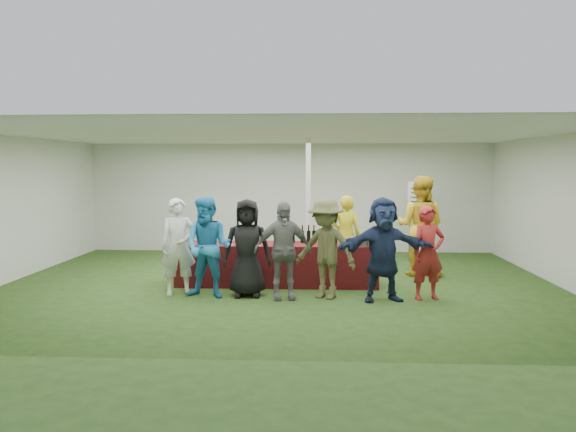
{
  "coord_description": "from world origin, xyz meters",
  "views": [
    {
      "loc": [
        0.66,
        -10.01,
        2.14
      ],
      "look_at": [
        0.16,
        0.0,
        1.25
      ],
      "focal_mm": 35.0,
      "sensor_mm": 36.0,
      "label": 1
    }
  ],
  "objects_px": {
    "customer_5": "(383,249)",
    "customer_6": "(428,253)",
    "serving_table": "(277,264)",
    "customer_0": "(178,246)",
    "customer_2": "(247,248)",
    "customer_3": "(283,250)",
    "staff_back": "(420,226)",
    "wine_list_sign": "(419,203)",
    "staff_pourer": "(346,236)",
    "customer_1": "(208,247)",
    "dump_bucket": "(365,241)",
    "customer_4": "(326,249)"
  },
  "relations": [
    {
      "from": "serving_table",
      "to": "dump_bucket",
      "type": "bearing_deg",
      "value": -7.99
    },
    {
      "from": "staff_back",
      "to": "customer_3",
      "type": "xyz_separation_m",
      "value": [
        -2.56,
        -2.07,
        -0.19
      ]
    },
    {
      "from": "customer_0",
      "to": "customer_6",
      "type": "height_order",
      "value": "customer_0"
    },
    {
      "from": "customer_0",
      "to": "customer_2",
      "type": "xyz_separation_m",
      "value": [
        1.16,
        -0.07,
        -0.0
      ]
    },
    {
      "from": "wine_list_sign",
      "to": "customer_5",
      "type": "height_order",
      "value": "wine_list_sign"
    },
    {
      "from": "customer_5",
      "to": "customer_6",
      "type": "relative_size",
      "value": 1.1
    },
    {
      "from": "staff_back",
      "to": "serving_table",
      "type": "bearing_deg",
      "value": 42.54
    },
    {
      "from": "customer_3",
      "to": "customer_5",
      "type": "bearing_deg",
      "value": -13.75
    },
    {
      "from": "serving_table",
      "to": "customer_0",
      "type": "bearing_deg",
      "value": -151.85
    },
    {
      "from": "staff_pourer",
      "to": "customer_3",
      "type": "relative_size",
      "value": 1.0
    },
    {
      "from": "staff_pourer",
      "to": "customer_3",
      "type": "bearing_deg",
      "value": 64.63
    },
    {
      "from": "customer_1",
      "to": "customer_3",
      "type": "relative_size",
      "value": 1.05
    },
    {
      "from": "wine_list_sign",
      "to": "customer_6",
      "type": "relative_size",
      "value": 1.19
    },
    {
      "from": "customer_6",
      "to": "staff_pourer",
      "type": "bearing_deg",
      "value": 106.9
    },
    {
      "from": "dump_bucket",
      "to": "wine_list_sign",
      "type": "xyz_separation_m",
      "value": [
        1.44,
        2.88,
        0.48
      ]
    },
    {
      "from": "customer_1",
      "to": "serving_table",
      "type": "bearing_deg",
      "value": 57.08
    },
    {
      "from": "staff_back",
      "to": "customer_4",
      "type": "relative_size",
      "value": 1.2
    },
    {
      "from": "dump_bucket",
      "to": "customer_4",
      "type": "bearing_deg",
      "value": -131.62
    },
    {
      "from": "dump_bucket",
      "to": "customer_2",
      "type": "height_order",
      "value": "customer_2"
    },
    {
      "from": "staff_back",
      "to": "customer_0",
      "type": "height_order",
      "value": "staff_back"
    },
    {
      "from": "customer_0",
      "to": "customer_6",
      "type": "distance_m",
      "value": 4.09
    },
    {
      "from": "dump_bucket",
      "to": "staff_back",
      "type": "bearing_deg",
      "value": 45.89
    },
    {
      "from": "serving_table",
      "to": "customer_5",
      "type": "bearing_deg",
      "value": -32.89
    },
    {
      "from": "dump_bucket",
      "to": "customer_0",
      "type": "height_order",
      "value": "customer_0"
    },
    {
      "from": "customer_1",
      "to": "customer_3",
      "type": "height_order",
      "value": "customer_1"
    },
    {
      "from": "dump_bucket",
      "to": "wine_list_sign",
      "type": "bearing_deg",
      "value": 63.46
    },
    {
      "from": "customer_0",
      "to": "customer_1",
      "type": "height_order",
      "value": "customer_1"
    },
    {
      "from": "dump_bucket",
      "to": "customer_2",
      "type": "xyz_separation_m",
      "value": [
        -2.0,
        -0.7,
        -0.04
      ]
    },
    {
      "from": "serving_table",
      "to": "customer_2",
      "type": "bearing_deg",
      "value": -114.89
    },
    {
      "from": "wine_list_sign",
      "to": "customer_5",
      "type": "bearing_deg",
      "value": -107.99
    },
    {
      "from": "serving_table",
      "to": "customer_5",
      "type": "height_order",
      "value": "customer_5"
    },
    {
      "from": "customer_1",
      "to": "customer_3",
      "type": "bearing_deg",
      "value": 10.18
    },
    {
      "from": "customer_0",
      "to": "customer_4",
      "type": "relative_size",
      "value": 0.99
    },
    {
      "from": "staff_back",
      "to": "customer_3",
      "type": "height_order",
      "value": "staff_back"
    },
    {
      "from": "wine_list_sign",
      "to": "customer_1",
      "type": "xyz_separation_m",
      "value": [
        -4.06,
        -3.71,
        -0.49
      ]
    },
    {
      "from": "serving_table",
      "to": "customer_0",
      "type": "distance_m",
      "value": 1.85
    },
    {
      "from": "staff_back",
      "to": "customer_6",
      "type": "relative_size",
      "value": 1.3
    },
    {
      "from": "wine_list_sign",
      "to": "staff_back",
      "type": "height_order",
      "value": "staff_back"
    },
    {
      "from": "customer_5",
      "to": "customer_6",
      "type": "distance_m",
      "value": 0.75
    },
    {
      "from": "staff_back",
      "to": "wine_list_sign",
      "type": "bearing_deg",
      "value": -76.48
    },
    {
      "from": "customer_2",
      "to": "wine_list_sign",
      "type": "bearing_deg",
      "value": 41.93
    },
    {
      "from": "customer_1",
      "to": "staff_pourer",
      "type": "bearing_deg",
      "value": 51.88
    },
    {
      "from": "serving_table",
      "to": "customer_6",
      "type": "height_order",
      "value": "customer_6"
    },
    {
      "from": "serving_table",
      "to": "customer_1",
      "type": "relative_size",
      "value": 2.17
    },
    {
      "from": "serving_table",
      "to": "staff_pourer",
      "type": "height_order",
      "value": "staff_pourer"
    },
    {
      "from": "customer_1",
      "to": "customer_2",
      "type": "distance_m",
      "value": 0.63
    },
    {
      "from": "customer_4",
      "to": "customer_2",
      "type": "bearing_deg",
      "value": -156.71
    },
    {
      "from": "dump_bucket",
      "to": "customer_1",
      "type": "height_order",
      "value": "customer_1"
    },
    {
      "from": "staff_pourer",
      "to": "customer_5",
      "type": "xyz_separation_m",
      "value": [
        0.48,
        -2.04,
        0.04
      ]
    },
    {
      "from": "customer_3",
      "to": "staff_back",
      "type": "bearing_deg",
      "value": 27.22
    }
  ]
}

